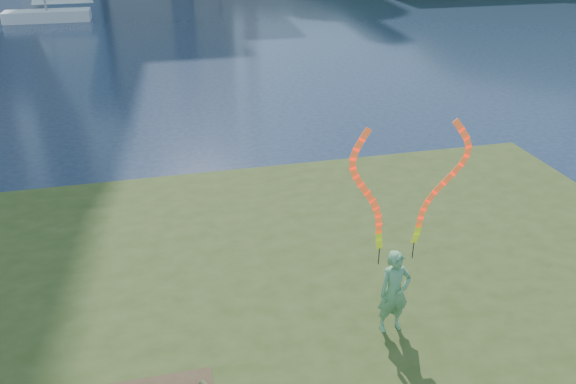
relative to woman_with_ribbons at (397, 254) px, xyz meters
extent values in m
plane|color=#19263F|center=(-2.42, 1.46, -2.25)|extent=(320.00, 320.00, 0.00)
cube|color=#364518|center=(-2.42, -0.54, -1.60)|extent=(14.00, 12.00, 0.30)
imported|color=#157F29|center=(0.00, -0.04, -0.71)|extent=(0.56, 0.38, 1.47)
cylinder|color=black|center=(-0.29, 0.05, -0.03)|extent=(0.02, 0.02, 0.30)
cylinder|color=black|center=(0.30, 0.08, -0.03)|extent=(0.02, 0.02, 0.30)
cube|color=white|center=(-10.23, 36.19, -1.90)|extent=(5.69, 1.83, 0.80)
camera|label=1|loc=(-3.36, -6.74, 4.80)|focal=35.00mm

